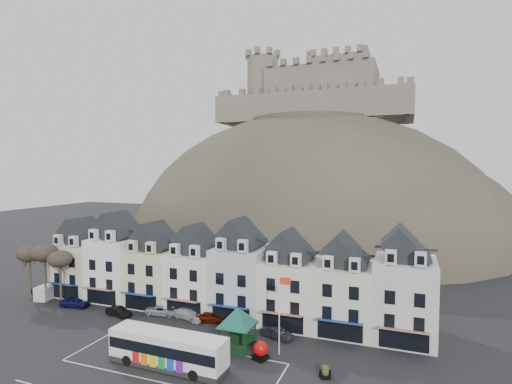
% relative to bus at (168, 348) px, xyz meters
% --- Properties ---
extents(ground, '(300.00, 300.00, 0.00)m').
position_rel_bus_xyz_m(ground, '(-1.90, -0.22, -1.93)').
color(ground, black).
rests_on(ground, ground).
extents(coach_bay_markings, '(22.00, 7.50, 0.01)m').
position_rel_bus_xyz_m(coach_bay_markings, '(0.10, 1.03, -1.93)').
color(coach_bay_markings, silver).
rests_on(coach_bay_markings, ground).
extents(townhouse_terrace, '(54.40, 9.35, 11.80)m').
position_rel_bus_xyz_m(townhouse_terrace, '(-1.75, 15.75, 3.37)').
color(townhouse_terrace, beige).
rests_on(townhouse_terrace, ground).
extents(castle_hill, '(100.00, 76.00, 68.00)m').
position_rel_bus_xyz_m(castle_hill, '(-0.64, 68.74, -1.82)').
color(castle_hill, '#3A342C').
rests_on(castle_hill, ground).
extents(castle, '(50.20, 22.20, 22.00)m').
position_rel_bus_xyz_m(castle, '(-1.39, 75.72, 38.27)').
color(castle, '#695D50').
rests_on(castle, ground).
extents(tree_left_far, '(3.61, 3.61, 8.24)m').
position_rel_bus_xyz_m(tree_left_far, '(-30.90, 10.28, 4.97)').
color(tree_left_far, '#362E22').
rests_on(tree_left_far, ground).
extents(tree_left_mid, '(3.78, 3.78, 8.64)m').
position_rel_bus_xyz_m(tree_left_mid, '(-27.90, 10.28, 5.32)').
color(tree_left_mid, '#362E22').
rests_on(tree_left_mid, ground).
extents(tree_left_near, '(3.43, 3.43, 7.84)m').
position_rel_bus_xyz_m(tree_left_near, '(-24.90, 10.28, 4.63)').
color(tree_left_near, '#362E22').
rests_on(tree_left_near, ground).
extents(bus, '(12.41, 3.15, 3.49)m').
position_rel_bus_xyz_m(bus, '(0.00, 0.00, 0.00)').
color(bus, '#262628').
rests_on(bus, ground).
extents(bus_shelter, '(7.36, 7.36, 4.67)m').
position_rel_bus_xyz_m(bus_shelter, '(4.92, 5.99, 1.70)').
color(bus_shelter, black).
rests_on(bus_shelter, ground).
extents(red_buoy, '(1.71, 1.71, 1.94)m').
position_rel_bus_xyz_m(red_buoy, '(8.10, 4.68, -0.94)').
color(red_buoy, black).
rests_on(red_buoy, ground).
extents(flagpole, '(1.23, 0.27, 8.60)m').
position_rel_bus_xyz_m(flagpole, '(9.66, 6.43, 2.98)').
color(flagpole, silver).
rests_on(flagpole, ground).
extents(white_van, '(2.73, 4.72, 2.03)m').
position_rel_bus_xyz_m(white_van, '(-28.92, 11.78, -0.91)').
color(white_van, silver).
rests_on(white_van, ground).
extents(planter_west, '(1.01, 0.71, 0.91)m').
position_rel_bus_xyz_m(planter_west, '(15.10, 3.28, -1.49)').
color(planter_west, black).
rests_on(planter_west, ground).
extents(planter_east, '(1.19, 0.78, 1.12)m').
position_rel_bus_xyz_m(planter_east, '(14.99, 3.74, -1.39)').
color(planter_east, black).
rests_on(planter_east, ground).
extents(car_navy, '(4.33, 2.29, 1.40)m').
position_rel_bus_xyz_m(car_navy, '(-21.90, 9.84, -1.22)').
color(car_navy, '#0C0C3D').
rests_on(car_navy, ground).
extents(car_black, '(3.91, 1.87, 1.24)m').
position_rel_bus_xyz_m(car_black, '(-13.79, 9.28, -1.31)').
color(car_black, black).
rests_on(car_black, ground).
extents(car_silver, '(4.84, 2.99, 1.27)m').
position_rel_bus_xyz_m(car_silver, '(-8.50, 11.78, -1.29)').
color(car_silver, '#A6A9AE').
rests_on(car_silver, ground).
extents(car_white, '(5.26, 3.25, 1.42)m').
position_rel_bus_xyz_m(car_white, '(-4.41, 11.78, -1.21)').
color(car_white, silver).
rests_on(car_white, ground).
extents(car_maroon, '(4.35, 2.36, 1.41)m').
position_rel_bus_xyz_m(car_maroon, '(-1.10, 11.78, -1.22)').
color(car_maroon, '#4D1104').
rests_on(car_maroon, ground).
extents(car_charcoal, '(4.08, 2.38, 1.27)m').
position_rel_bus_xyz_m(car_charcoal, '(8.10, 10.17, -1.29)').
color(car_charcoal, black).
rests_on(car_charcoal, ground).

